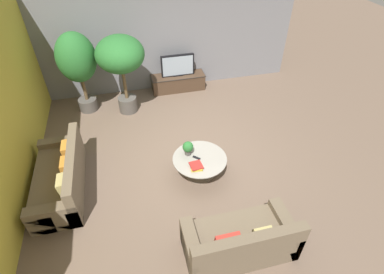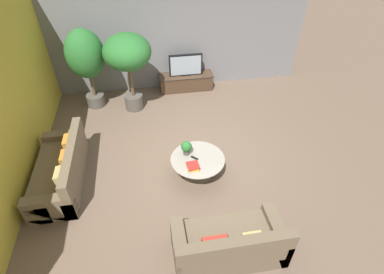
{
  "view_description": "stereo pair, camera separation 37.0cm",
  "coord_description": "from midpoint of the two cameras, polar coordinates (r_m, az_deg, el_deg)",
  "views": [
    {
      "loc": [
        -1.14,
        -4.56,
        4.48
      ],
      "look_at": [
        0.02,
        0.06,
        0.55
      ],
      "focal_mm": 28.0,
      "sensor_mm": 36.0,
      "label": 1
    },
    {
      "loc": [
        -0.78,
        -4.64,
        4.48
      ],
      "look_at": [
        0.02,
        0.06,
        0.55
      ],
      "focal_mm": 28.0,
      "sensor_mm": 36.0,
      "label": 2
    }
  ],
  "objects": [
    {
      "name": "back_wall_stone",
      "position": [
        8.46,
        -2.67,
        18.84
      ],
      "size": [
        7.4,
        0.12,
        3.0
      ],
      "primitive_type": "cube",
      "color": "slate",
      "rests_on": "ground"
    },
    {
      "name": "remote_black",
      "position": [
        5.86,
        2.3,
        -4.06
      ],
      "size": [
        0.14,
        0.14,
        0.02
      ],
      "primitive_type": "cube",
      "rotation": [
        0.0,
        0.0,
        0.81
      ],
      "color": "black",
      "rests_on": "coffee_table"
    },
    {
      "name": "book_stack",
      "position": [
        5.66,
        2.08,
        -5.67
      ],
      "size": [
        0.25,
        0.26,
        0.06
      ],
      "color": "gold",
      "rests_on": "coffee_table"
    },
    {
      "name": "potted_palm_corner",
      "position": [
        7.43,
        -10.74,
        14.91
      ],
      "size": [
        1.14,
        1.14,
        2.0
      ],
      "color": "#514C47",
      "rests_on": "ground"
    },
    {
      "name": "coffee_table",
      "position": [
        5.95,
        2.87,
        -5.09
      ],
      "size": [
        1.07,
        1.07,
        0.44
      ],
      "color": "#756656",
      "rests_on": "ground"
    },
    {
      "name": "potted_palm_tall",
      "position": [
        7.84,
        -18.29,
        14.23
      ],
      "size": [
        0.93,
        0.93,
        2.06
      ],
      "color": "#514C47",
      "rests_on": "ground"
    },
    {
      "name": "potted_plant_tabletop",
      "position": [
        5.85,
        0.74,
        -2.02
      ],
      "size": [
        0.21,
        0.21,
        0.3
      ],
      "color": "#514C47",
      "rests_on": "coffee_table"
    },
    {
      "name": "media_console",
      "position": [
        8.75,
        0.07,
        10.48
      ],
      "size": [
        1.52,
        0.5,
        0.45
      ],
      "color": "#473323",
      "rests_on": "ground"
    },
    {
      "name": "ground_plane",
      "position": [
        6.49,
        1.54,
        -4.15
      ],
      "size": [
        24.0,
        24.0,
        0.0
      ],
      "primitive_type": "plane",
      "color": "brown"
    },
    {
      "name": "couch_near_entry",
      "position": [
        4.94,
        9.33,
        -19.57
      ],
      "size": [
        1.72,
        0.84,
        0.84
      ],
      "rotation": [
        0.0,
        0.0,
        3.14
      ],
      "color": "brown",
      "rests_on": "ground"
    },
    {
      "name": "couch_by_wall",
      "position": [
        6.28,
        -22.09,
        -6.07
      ],
      "size": [
        0.84,
        1.96,
        0.84
      ],
      "rotation": [
        0.0,
        0.0,
        -1.57
      ],
      "color": "brown",
      "rests_on": "ground"
    },
    {
      "name": "television",
      "position": [
        8.51,
        0.08,
        13.5
      ],
      "size": [
        0.92,
        0.13,
        0.61
      ],
      "color": "black",
      "rests_on": "media_console"
    },
    {
      "name": "side_wall_left",
      "position": [
        6.1,
        -30.36,
        4.38
      ],
      "size": [
        0.12,
        7.4,
        3.0
      ],
      "primitive_type": "cube",
      "color": "gold",
      "rests_on": "ground"
    }
  ]
}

